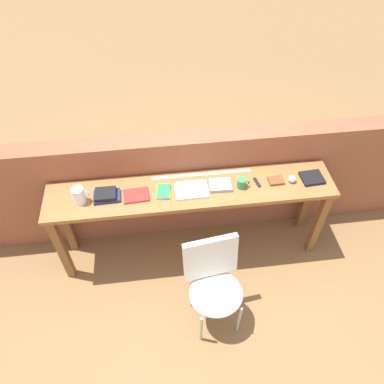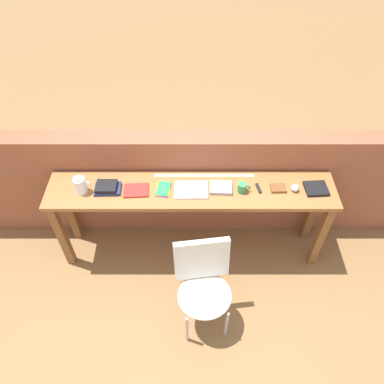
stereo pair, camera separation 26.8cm
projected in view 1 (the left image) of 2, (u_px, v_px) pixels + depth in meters
The scene contains 16 objects.
ground_plane at pixel (195, 273), 3.65m from camera, with size 40.00×40.00×0.00m, color olive.
brick_wall_back at pixel (187, 184), 3.65m from camera, with size 6.00×0.20×1.18m, color #935138.
sideboard at pixel (191, 200), 3.31m from camera, with size 2.50×0.44×0.88m.
chair_white_moulded at pixel (214, 281), 3.01m from camera, with size 0.50×0.51×0.89m.
pitcher_white at pixel (79, 195), 3.06m from camera, with size 0.14×0.10×0.18m.
book_stack_leftmost at pixel (106, 195), 3.13m from camera, with size 0.23×0.16×0.06m.
magazine_cycling at pixel (136, 195), 3.15m from camera, with size 0.21×0.16×0.02m, color red.
pamphlet_pile_colourful at pixel (163, 192), 3.18m from camera, with size 0.14×0.19×0.01m.
book_open_centre at pixel (191, 190), 3.19m from camera, with size 0.28×0.20×0.02m, color white.
book_grey_hardcover at pixel (220, 185), 3.22m from camera, with size 0.19×0.15×0.03m, color #9E9EA3.
mug at pixel (242, 183), 3.20m from camera, with size 0.11×0.08×0.09m.
multitool_folded at pixel (257, 182), 3.26m from camera, with size 0.02×0.11×0.02m, color black.
leather_journal_brown at pixel (276, 181), 3.27m from camera, with size 0.13×0.10×0.02m, color brown.
sports_ball_small at pixel (292, 179), 3.25m from camera, with size 0.07×0.07×0.07m, color silver.
book_repair_rightmost at pixel (312, 178), 3.29m from camera, with size 0.19×0.17×0.03m, color black.
ruler_metal_back_edge at pixel (202, 174), 3.33m from camera, with size 0.89×0.03×0.00m, color silver.
Camera 1 is at (-0.26, -1.88, 3.22)m, focal length 35.00 mm.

